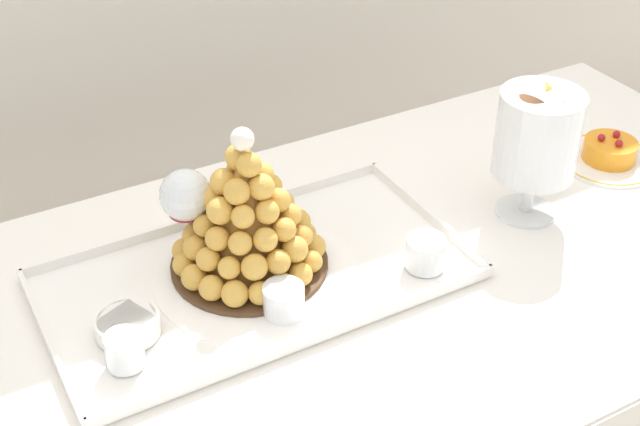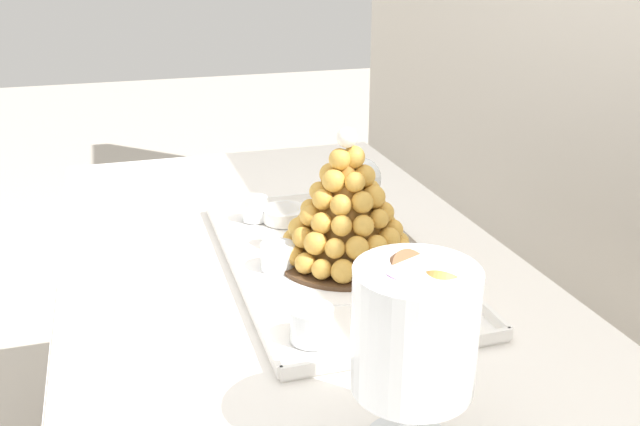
% 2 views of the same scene
% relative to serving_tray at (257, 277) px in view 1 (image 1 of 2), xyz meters
% --- Properties ---
extents(buffet_table, '(1.74, 0.81, 0.73)m').
position_rel_serving_tray_xyz_m(buffet_table, '(0.12, -0.06, -0.11)').
color(buffet_table, brown).
rests_on(buffet_table, ground_plane).
extents(serving_tray, '(0.64, 0.35, 0.02)m').
position_rel_serving_tray_xyz_m(serving_tray, '(0.00, 0.00, 0.00)').
color(serving_tray, white).
rests_on(serving_tray, buffet_table).
extents(croquembouche, '(0.24, 0.24, 0.24)m').
position_rel_serving_tray_xyz_m(croquembouche, '(0.00, 0.03, 0.09)').
color(croquembouche, '#4C331E').
rests_on(croquembouche, serving_tray).
extents(dessert_cup_left, '(0.05, 0.05, 0.05)m').
position_rel_serving_tray_xyz_m(dessert_cup_left, '(-0.24, -0.09, 0.03)').
color(dessert_cup_left, silver).
rests_on(dessert_cup_left, serving_tray).
extents(dessert_cup_mid_left, '(0.06, 0.06, 0.05)m').
position_rel_serving_tray_xyz_m(dessert_cup_mid_left, '(-0.00, -0.10, 0.02)').
color(dessert_cup_mid_left, silver).
rests_on(dessert_cup_mid_left, serving_tray).
extents(dessert_cup_centre, '(0.06, 0.06, 0.05)m').
position_rel_serving_tray_xyz_m(dessert_cup_centre, '(0.24, -0.10, 0.03)').
color(dessert_cup_centre, silver).
rests_on(dessert_cup_centre, serving_tray).
extents(creme_brulee_ramekin, '(0.09, 0.09, 0.03)m').
position_rel_serving_tray_xyz_m(creme_brulee_ramekin, '(-0.21, -0.03, 0.02)').
color(creme_brulee_ramekin, white).
rests_on(creme_brulee_ramekin, serving_tray).
extents(macaron_goblet, '(0.14, 0.14, 0.24)m').
position_rel_serving_tray_xyz_m(macaron_goblet, '(0.48, -0.06, 0.14)').
color(macaron_goblet, white).
rests_on(macaron_goblet, buffet_table).
extents(fruit_tart_plate, '(0.19, 0.19, 0.06)m').
position_rel_serving_tray_xyz_m(fruit_tart_plate, '(0.72, -0.00, 0.01)').
color(fruit_tart_plate, white).
rests_on(fruit_tart_plate, buffet_table).
extents(wine_glass, '(0.08, 0.08, 0.17)m').
position_rel_serving_tray_xyz_m(wine_glass, '(-0.07, 0.08, 0.12)').
color(wine_glass, silver).
rests_on(wine_glass, buffet_table).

